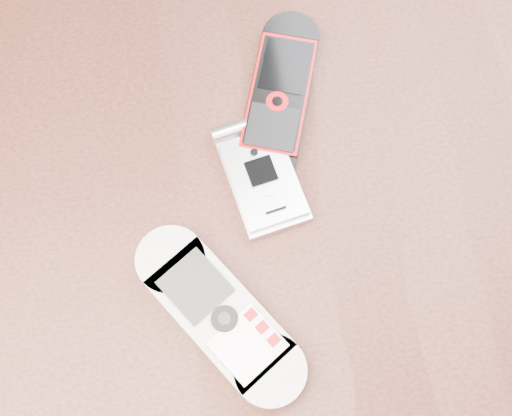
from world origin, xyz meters
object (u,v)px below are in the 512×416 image
Objects in this scene: nokia_black_red at (279,96)px; motorola_razr at (262,177)px; nokia_white at (219,315)px; table at (250,250)px.

nokia_black_red is 0.07m from motorola_razr.
nokia_black_red and motorola_razr have the same top height.
nokia_white is 0.18m from nokia_black_red.
nokia_white is 1.04× the size of nokia_black_red.
table is 12.29× the size of motorola_razr.
table is 7.64× the size of nokia_white.
nokia_white is at bearing -125.57° from motorola_razr.
motorola_razr is at bearing 62.00° from table.
motorola_razr is (0.04, 0.10, -0.00)m from nokia_white.
nokia_black_red reaches higher than table.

